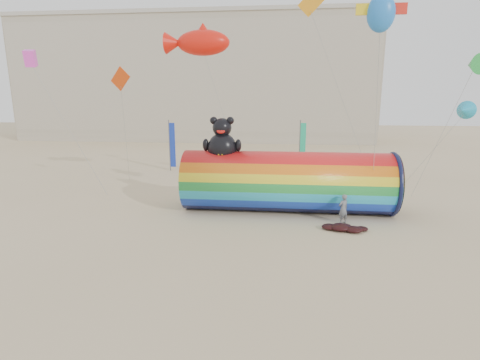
# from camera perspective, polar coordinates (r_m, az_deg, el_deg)

# --- Properties ---
(ground) EXTENTS (160.00, 160.00, 0.00)m
(ground) POSITION_cam_1_polar(r_m,az_deg,el_deg) (22.77, -1.66, -6.71)
(ground) COLOR #CCB58C
(ground) RESTS_ON ground
(hotel_building) EXTENTS (60.40, 15.40, 20.60)m
(hotel_building) POSITION_cam_1_polar(r_m,az_deg,el_deg) (68.91, -6.67, 14.95)
(hotel_building) COLOR #B7AD99
(hotel_building) RESTS_ON ground
(windsock_assembly) EXTENTS (13.74, 4.19, 6.33)m
(windsock_assembly) POSITION_cam_1_polar(r_m,az_deg,el_deg) (24.99, 7.16, -0.02)
(windsock_assembly) COLOR red
(windsock_assembly) RESTS_ON ground
(kite_handler) EXTENTS (0.80, 0.72, 1.83)m
(kite_handler) POSITION_cam_1_polar(r_m,az_deg,el_deg) (23.40, 15.45, -4.29)
(kite_handler) COLOR slate
(kite_handler) RESTS_ON ground
(fabric_bundle) EXTENTS (2.62, 1.35, 0.41)m
(fabric_bundle) POSITION_cam_1_polar(r_m,az_deg,el_deg) (22.45, 15.57, -7.01)
(fabric_bundle) COLOR #340909
(fabric_bundle) RESTS_ON ground
(festival_banners) EXTENTS (13.82, 3.02, 5.20)m
(festival_banners) POSITION_cam_1_polar(r_m,az_deg,el_deg) (37.39, -1.30, 5.16)
(festival_banners) COLOR #59595E
(festival_banners) RESTS_ON ground
(flying_kites) EXTENTS (32.65, 11.30, 8.61)m
(flying_kites) POSITION_cam_1_polar(r_m,az_deg,el_deg) (27.22, 5.64, 18.92)
(flying_kites) COLOR blue
(flying_kites) RESTS_ON ground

